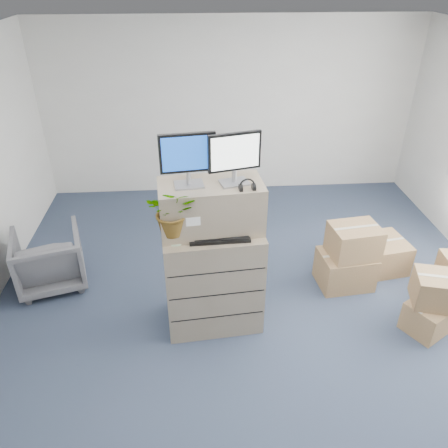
{
  "coord_description": "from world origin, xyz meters",
  "views": [
    {
      "loc": [
        -0.6,
        -3.42,
        3.45
      ],
      "look_at": [
        -0.32,
        0.4,
        1.13
      ],
      "focal_mm": 35.0,
      "sensor_mm": 36.0,
      "label": 1
    }
  ],
  "objects_px": {
    "monitor_right": "(235,156)",
    "potted_plant": "(174,217)",
    "filing_cabinet_lower": "(213,278)",
    "office_chair": "(49,257)",
    "monitor_left": "(188,157)",
    "keyboard": "(219,236)",
    "water_bottle": "(215,215)"
  },
  "relations": [
    {
      "from": "filing_cabinet_lower",
      "to": "monitor_left",
      "type": "height_order",
      "value": "monitor_left"
    },
    {
      "from": "filing_cabinet_lower",
      "to": "monitor_left",
      "type": "distance_m",
      "value": 1.38
    },
    {
      "from": "filing_cabinet_lower",
      "to": "monitor_right",
      "type": "bearing_deg",
      "value": 6.69
    },
    {
      "from": "keyboard",
      "to": "water_bottle",
      "type": "bearing_deg",
      "value": 97.22
    },
    {
      "from": "potted_plant",
      "to": "office_chair",
      "type": "bearing_deg",
      "value": 149.67
    },
    {
      "from": "office_chair",
      "to": "water_bottle",
      "type": "bearing_deg",
      "value": 143.21
    },
    {
      "from": "monitor_left",
      "to": "filing_cabinet_lower",
      "type": "bearing_deg",
      "value": -15.61
    },
    {
      "from": "filing_cabinet_lower",
      "to": "water_bottle",
      "type": "bearing_deg",
      "value": 45.35
    },
    {
      "from": "monitor_left",
      "to": "potted_plant",
      "type": "distance_m",
      "value": 0.56
    },
    {
      "from": "filing_cabinet_lower",
      "to": "potted_plant",
      "type": "distance_m",
      "value": 0.93
    },
    {
      "from": "monitor_right",
      "to": "office_chair",
      "type": "bearing_deg",
      "value": 146.98
    },
    {
      "from": "filing_cabinet_lower",
      "to": "monitor_left",
      "type": "xyz_separation_m",
      "value": [
        -0.21,
        0.03,
        1.36
      ]
    },
    {
      "from": "monitor_right",
      "to": "potted_plant",
      "type": "relative_size",
      "value": 0.86
    },
    {
      "from": "monitor_left",
      "to": "water_bottle",
      "type": "bearing_deg",
      "value": -4.17
    },
    {
      "from": "monitor_left",
      "to": "keyboard",
      "type": "height_order",
      "value": "monitor_left"
    },
    {
      "from": "filing_cabinet_lower",
      "to": "monitor_left",
      "type": "bearing_deg",
      "value": 166.35
    },
    {
      "from": "monitor_right",
      "to": "keyboard",
      "type": "distance_m",
      "value": 0.79
    },
    {
      "from": "monitor_right",
      "to": "potted_plant",
      "type": "distance_m",
      "value": 0.79
    },
    {
      "from": "potted_plant",
      "to": "monitor_right",
      "type": "bearing_deg",
      "value": 17.78
    },
    {
      "from": "keyboard",
      "to": "potted_plant",
      "type": "bearing_deg",
      "value": -179.4
    },
    {
      "from": "keyboard",
      "to": "filing_cabinet_lower",
      "type": "bearing_deg",
      "value": 115.94
    },
    {
      "from": "keyboard",
      "to": "monitor_right",
      "type": "bearing_deg",
      "value": 44.32
    },
    {
      "from": "monitor_right",
      "to": "water_bottle",
      "type": "bearing_deg",
      "value": 166.69
    },
    {
      "from": "potted_plant",
      "to": "office_chair",
      "type": "relative_size",
      "value": 0.73
    },
    {
      "from": "filing_cabinet_lower",
      "to": "keyboard",
      "type": "xyz_separation_m",
      "value": [
        0.06,
        -0.12,
        0.59
      ]
    },
    {
      "from": "filing_cabinet_lower",
      "to": "office_chair",
      "type": "xyz_separation_m",
      "value": [
        -1.95,
        0.79,
        -0.18
      ]
    },
    {
      "from": "keyboard",
      "to": "potted_plant",
      "type": "height_order",
      "value": "potted_plant"
    },
    {
      "from": "monitor_left",
      "to": "keyboard",
      "type": "bearing_deg",
      "value": -35.81
    },
    {
      "from": "keyboard",
      "to": "office_chair",
      "type": "relative_size",
      "value": 0.74
    },
    {
      "from": "monitor_left",
      "to": "monitor_right",
      "type": "distance_m",
      "value": 0.42
    },
    {
      "from": "filing_cabinet_lower",
      "to": "keyboard",
      "type": "height_order",
      "value": "keyboard"
    },
    {
      "from": "filing_cabinet_lower",
      "to": "office_chair",
      "type": "height_order",
      "value": "filing_cabinet_lower"
    }
  ]
}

